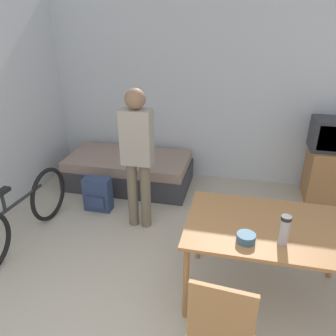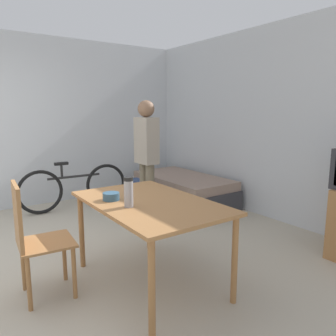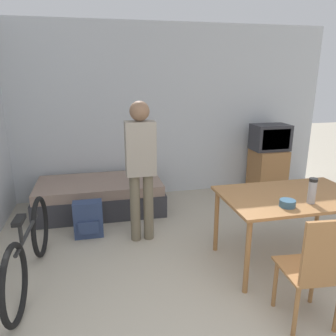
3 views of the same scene
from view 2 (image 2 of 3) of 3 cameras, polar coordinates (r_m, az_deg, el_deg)
The scene contains 10 objects.
wall_back at distance 5.02m, azimuth 15.11°, elevation 7.56°, with size 5.56×0.06×2.70m.
wall_left at distance 5.91m, azimuth -14.96°, elevation 7.89°, with size 0.06×4.57×2.70m.
daybed at distance 5.51m, azimuth 2.60°, elevation -3.75°, with size 1.81×0.93×0.46m.
dining_table at distance 2.87m, azimuth -3.23°, elevation -7.22°, with size 1.42×0.90×0.76m.
wooden_chair at distance 2.91m, azimuth -22.49°, elevation -10.73°, with size 0.46×0.46×0.98m.
bicycle at distance 5.34m, azimuth -15.96°, elevation -3.25°, with size 0.14×1.70×0.76m.
person_standing at distance 4.43m, azimuth -3.75°, elevation 2.70°, with size 0.34×0.22×1.67m.
thermos_flask at distance 2.66m, azimuth -6.89°, elevation -3.91°, with size 0.08×0.08×0.25m.
mate_bowl at distance 2.91m, azimuth -9.88°, elevation -4.89°, with size 0.15×0.15×0.07m.
backpack at distance 5.22m, azimuth -5.31°, elevation -4.55°, with size 0.35×0.21×0.46m.
Camera 2 is at (3.24, -0.24, 1.54)m, focal length 35.00 mm.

